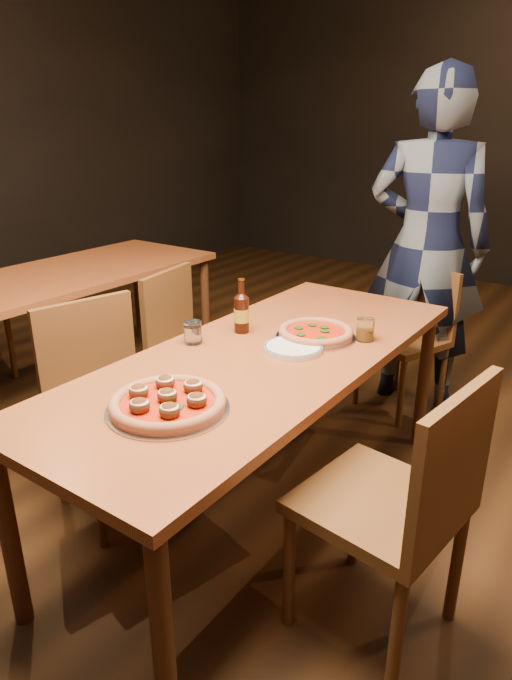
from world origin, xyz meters
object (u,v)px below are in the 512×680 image
Objects in this scene: beer_bottle at (242,314)px; water_glass at (193,332)px; table_left at (58,286)px; chair_main_e at (380,501)px; chair_end at (403,339)px; pizza_margherita at (316,333)px; chair_main_nw at (114,410)px; chair_main_sw at (202,353)px; diner at (427,246)px; plate_stack at (293,348)px; amber_glass at (365,330)px; table_main at (263,370)px; pizza_meatball at (168,402)px.

beer_bottle is 0.24m from water_glass.
chair_main_e is at bearing -13.61° from table_left.
chair_end is at bearing 28.47° from table_left.
chair_main_nw is at bearing -136.70° from pizza_margherita.
table_left is 2.17× the size of chair_main_sw.
chair_main_sw is 0.63m from beer_bottle.
water_glass is at bearing -14.98° from table_left.
beer_bottle is 1.36m from diner.
amber_glass reaches higher than plate_stack.
chair_main_e reaches higher than amber_glass.
beer_bottle reaches higher than table_main.
plate_stack is at bearing -115.72° from chair_main_e.
chair_main_nw is 0.79m from plate_stack.
plate_stack is at bearing 47.48° from table_main.
pizza_margherita is at bearing 85.98° from pizza_meatball.
chair_main_sw is 0.97m from amber_glass.
water_glass reaches higher than pizza_meatball.
water_glass is at bearing -165.55° from table_main.
plate_stack is 0.31m from beer_bottle.
chair_end is 1.24m from beer_bottle.
chair_end is (0.63, 1.59, -0.04)m from chair_main_nw.
plate_stack is at bearing 23.64° from water_glass.
table_left is 2.05m from chair_end.
water_glass is at bearing -151.87° from chair_main_sw.
pizza_margherita is at bearing -108.97° from chair_main_sw.
water_glass is 0.05× the size of diner.
table_left is 1.33m from chair_main_nw.
chair_end is at bearing 89.45° from pizza_margherita.
table_main is 0.70m from chair_main_e.
chair_end is (-0.53, 1.53, -0.06)m from chair_main_e.
diner is (0.11, 1.46, 0.26)m from table_main.
pizza_meatball is (0.68, -0.94, 0.31)m from chair_main_sw.
water_glass is at bearing -85.74° from chair_end.
chair_end is 9.43× the size of water_glass.
amber_glass is (1.96, 0.06, 0.12)m from table_left.
chair_main_e is 0.78m from amber_glass.
table_left is at bearing -96.38° from chair_main_e.
pizza_meatball is 0.65m from plate_stack.
pizza_margherita is 3.63× the size of amber_glass.
chair_end is at bearing 74.06° from water_glass.
chair_end is 3.77× the size of beer_bottle.
chair_main_nw reaches higher than plate_stack.
chair_main_sw is 1.40m from diner.
pizza_meatball is at bearing -26.42° from table_left.
beer_bottle is (-0.30, -1.13, 0.40)m from chair_end.
chair_main_e is 10.71× the size of amber_glass.
chair_main_nw is 2.84× the size of pizza_margherita.
plate_stack reaches higher than table_left.
table_left is 1.96m from amber_glass.
plate_stack is 2.52× the size of amber_glass.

